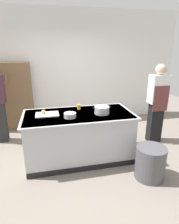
# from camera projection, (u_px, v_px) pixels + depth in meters

# --- Properties ---
(ground_plane) EXTENTS (10.00, 10.00, 0.00)m
(ground_plane) POSITION_uv_depth(u_px,v_px,m) (79.00, 157.00, 3.73)
(ground_plane) COLOR slate
(back_wall) EXTENTS (6.40, 0.12, 3.00)m
(back_wall) POSITION_uv_depth(u_px,v_px,m) (65.00, 68.00, 5.19)
(back_wall) COLOR white
(back_wall) RESTS_ON ground_plane
(counter_island) EXTENTS (1.98, 0.98, 0.90)m
(counter_island) POSITION_uv_depth(u_px,v_px,m) (79.00, 136.00, 3.58)
(counter_island) COLOR #B7BABF
(counter_island) RESTS_ON ground_plane
(cutting_board) EXTENTS (0.40, 0.28, 0.02)m
(cutting_board) POSITION_uv_depth(u_px,v_px,m) (47.00, 114.00, 3.38)
(cutting_board) COLOR silver
(cutting_board) RESTS_ON counter_island
(onion) EXTENTS (0.08, 0.08, 0.08)m
(onion) POSITION_uv_depth(u_px,v_px,m) (44.00, 112.00, 3.36)
(onion) COLOR tan
(onion) RESTS_ON cutting_board
(stock_pot) EXTENTS (0.33, 0.27, 0.13)m
(stock_pot) POSITION_uv_depth(u_px,v_px,m) (102.00, 110.00, 3.43)
(stock_pot) COLOR #B7BABF
(stock_pot) RESTS_ON counter_island
(mixing_bowl) EXTENTS (0.21, 0.21, 0.08)m
(mixing_bowl) POSITION_uv_depth(u_px,v_px,m) (70.00, 115.00, 3.25)
(mixing_bowl) COLOR #B7BABF
(mixing_bowl) RESTS_ON counter_island
(juice_cup) EXTENTS (0.07, 0.07, 0.10)m
(juice_cup) POSITION_uv_depth(u_px,v_px,m) (79.00, 107.00, 3.67)
(juice_cup) COLOR yellow
(juice_cup) RESTS_ON counter_island
(trash_bin) EXTENTS (0.48, 0.48, 0.54)m
(trash_bin) POSITION_uv_depth(u_px,v_px,m) (150.00, 163.00, 3.09)
(trash_bin) COLOR #4C4C51
(trash_bin) RESTS_ON ground_plane
(person_chef) EXTENTS (0.38, 0.25, 1.72)m
(person_chef) POSITION_uv_depth(u_px,v_px,m) (157.00, 102.00, 4.12)
(person_chef) COLOR black
(person_chef) RESTS_ON ground_plane
(bookshelf) EXTENTS (1.10, 0.31, 1.70)m
(bookshelf) POSITION_uv_depth(u_px,v_px,m) (10.00, 97.00, 4.81)
(bookshelf) COLOR brown
(bookshelf) RESTS_ON ground_plane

